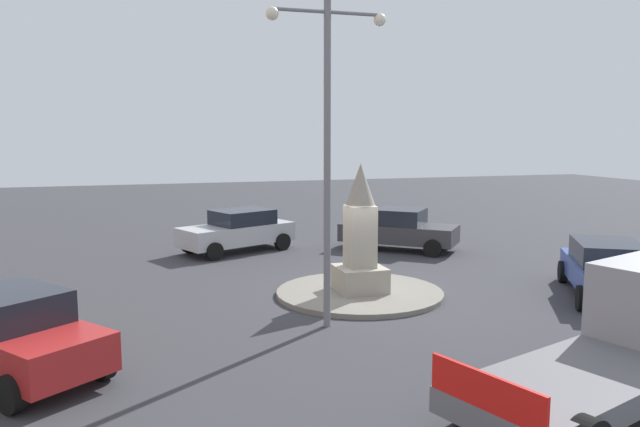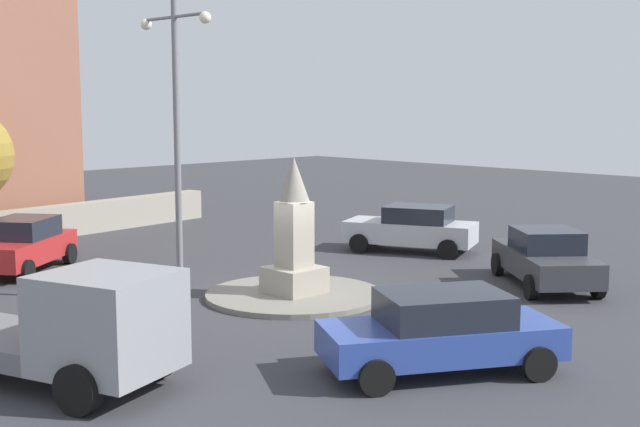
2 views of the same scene
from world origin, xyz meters
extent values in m
plane|color=#38383D|center=(0.00, 0.00, 0.00)|extent=(80.00, 80.00, 0.00)
cylinder|color=gray|center=(0.00, 0.00, 0.07)|extent=(4.55, 4.55, 0.13)
cube|color=#9E9687|center=(0.00, 0.00, 0.47)|extent=(1.28, 1.28, 0.67)
cube|color=#9E9687|center=(0.00, 0.00, 1.63)|extent=(0.73, 0.73, 1.67)
cone|color=#9E9687|center=(0.00, 0.00, 3.04)|extent=(0.80, 0.80, 1.14)
cylinder|color=slate|center=(-1.70, -2.32, 3.77)|extent=(0.16, 0.16, 7.54)
cylinder|color=slate|center=(-2.31, -2.32, 6.99)|extent=(1.22, 0.08, 0.08)
cylinder|color=slate|center=(-1.09, -2.32, 6.99)|extent=(1.22, 0.08, 0.08)
sphere|color=#F2EACC|center=(-2.92, -2.32, 6.89)|extent=(0.28, 0.28, 0.28)
sphere|color=#F2EACC|center=(-0.48, -2.32, 6.89)|extent=(0.28, 0.28, 0.28)
cube|color=#38383D|center=(3.80, 5.75, 0.65)|extent=(4.40, 4.13, 0.66)
cube|color=#1E232D|center=(3.83, 5.72, 1.28)|extent=(2.35, 2.34, 0.59)
cylinder|color=black|center=(2.08, 6.07, 0.32)|extent=(0.63, 0.58, 0.64)
cylinder|color=black|center=(3.22, 7.39, 0.32)|extent=(0.63, 0.58, 0.64)
cylinder|color=black|center=(4.37, 4.11, 0.32)|extent=(0.63, 0.58, 0.64)
cylinder|color=black|center=(5.51, 5.43, 0.32)|extent=(0.63, 0.58, 0.64)
cube|color=#B22323|center=(-8.00, -3.47, 0.66)|extent=(3.67, 4.11, 0.69)
cube|color=#1E232D|center=(-8.08, -3.36, 1.30)|extent=(2.36, 2.44, 0.58)
cylinder|color=black|center=(-6.52, -4.05, 0.32)|extent=(0.56, 0.64, 0.64)
cylinder|color=black|center=(-7.84, -5.05, 0.32)|extent=(0.56, 0.64, 0.64)
cylinder|color=black|center=(-8.16, -1.88, 0.32)|extent=(0.56, 0.64, 0.64)
cube|color=#2D479E|center=(6.29, -2.17, 0.63)|extent=(3.73, 4.65, 0.61)
cube|color=#1E232D|center=(6.31, -2.13, 1.22)|extent=(2.54, 2.77, 0.58)
cylinder|color=black|center=(6.30, -0.41, 0.32)|extent=(0.51, 0.66, 0.64)
cylinder|color=black|center=(7.82, -1.30, 0.32)|extent=(0.51, 0.66, 0.64)
cylinder|color=black|center=(4.75, -3.04, 0.32)|extent=(0.51, 0.66, 0.64)
cube|color=#B7BABF|center=(-2.13, 7.24, 0.67)|extent=(4.60, 3.29, 0.69)
cube|color=#1E232D|center=(-1.87, 7.36, 1.28)|extent=(2.55, 2.29, 0.54)
cylinder|color=black|center=(-3.15, 5.85, 0.32)|extent=(0.67, 0.46, 0.64)
cylinder|color=black|center=(-3.84, 7.44, 0.32)|extent=(0.67, 0.46, 0.64)
cylinder|color=black|center=(-0.41, 7.05, 0.32)|extent=(0.67, 0.46, 0.64)
cylinder|color=black|center=(-1.11, 8.63, 0.32)|extent=(0.67, 0.46, 0.64)
cube|color=slate|center=(0.21, -8.07, 0.61)|extent=(4.28, 3.06, 0.38)
cube|color=red|center=(-1.59, -8.68, 1.05)|extent=(0.65, 1.77, 0.50)
cylinder|color=black|center=(2.91, -6.15, 0.42)|extent=(0.89, 0.53, 0.84)
cylinder|color=black|center=(-1.14, -7.51, 0.42)|extent=(0.89, 0.53, 0.84)
camera|label=1|loc=(-5.97, -15.38, 4.41)|focal=34.69mm
camera|label=2|loc=(15.39, -14.28, 4.97)|focal=47.10mm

